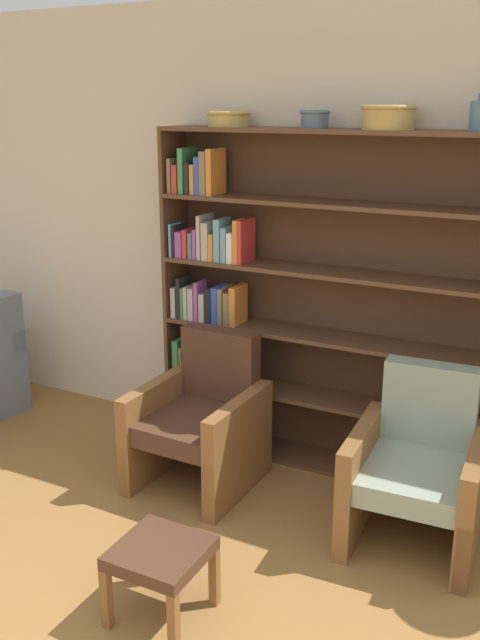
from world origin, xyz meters
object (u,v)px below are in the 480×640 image
bookshelf (306,305)px  bowl_cream (315,118)px  armchair_leather (202,421)px  bowl_sage (388,116)px  armchair_cushioned (418,470)px  bowl_slate (228,118)px  footstool (161,559)px

bookshelf → bowl_cream: (0.03, -0.02, 1.08)m
armchair_leather → bowl_sage: bearing=-147.2°
bookshelf → armchair_cushioned: (0.85, -0.54, -0.62)m
armchair_cushioned → bowl_cream: bearing=-35.5°
bowl_sage → armchair_cushioned: 1.83m
bowl_slate → armchair_leather: bowl_slate is taller
bookshelf → footstool: size_ratio=5.97×
footstool → bookshelf: bearing=90.7°
bowl_slate → bowl_sage: 0.95m
bookshelf → armchair_leather: bookshelf is taller
bowl_slate → bowl_sage: bowl_sage is taller
bookshelf → footstool: 1.79m
armchair_leather → bookshelf: bearing=-126.2°
armchair_cushioned → bowl_sage: bearing=-54.9°
bookshelf → bowl_slate: 1.19m
bowl_cream → footstool: (-0.01, -1.62, -1.79)m
bookshelf → bowl_sage: 1.18m
bowl_cream → bowl_slate: bearing=180.0°
bowl_slate → armchair_cushioned: (1.36, -0.52, -1.69)m
bookshelf → bowl_sage: (0.44, -0.02, 1.09)m
bowl_slate → bowl_cream: (0.54, -0.00, 0.00)m
bowl_slate → bowl_cream: bowl_cream is taller
bowl_slate → bowl_sage: (0.95, 0.00, 0.02)m
bowl_sage → armchair_cushioned: (0.41, -0.52, -1.71)m
bowl_sage → footstool: bowl_sage is taller
armchair_cushioned → footstool: armchair_cushioned is taller
footstool → armchair_cushioned: bearing=53.1°
bowl_cream → armchair_cushioned: bearing=-32.4°
bowl_slate → footstool: bearing=-71.9°
bookshelf → armchair_cushioned: 1.18m
armchair_cushioned → armchair_leather: bearing=-3.1°
bowl_slate → footstool: bowl_slate is taller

